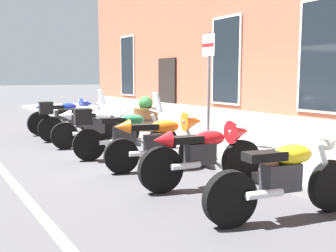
{
  "coord_description": "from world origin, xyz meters",
  "views": [
    {
      "loc": [
        7.0,
        -4.27,
        1.64
      ],
      "look_at": [
        0.78,
        -0.33,
        0.7
      ],
      "focal_mm": 41.09,
      "sensor_mm": 36.0,
      "label": 1
    }
  ],
  "objects_px": {
    "motorcycle_white_sport": "(100,124)",
    "motorcycle_green_touring": "(121,131)",
    "motorcycle_yellow_naked": "(286,179)",
    "motorcycle_red_sport": "(207,151)",
    "barrel_planter": "(146,116)",
    "parking_sign": "(209,74)",
    "motorcycle_orange_sport": "(164,139)",
    "motorcycle_blue_sport": "(67,114)",
    "motorcycle_silver_touring": "(75,120)"
  },
  "relations": [
    {
      "from": "motorcycle_green_touring",
      "to": "parking_sign",
      "type": "bearing_deg",
      "value": 70.58
    },
    {
      "from": "motorcycle_silver_touring",
      "to": "parking_sign",
      "type": "relative_size",
      "value": 0.87
    },
    {
      "from": "motorcycle_blue_sport",
      "to": "motorcycle_silver_touring",
      "type": "distance_m",
      "value": 1.4
    },
    {
      "from": "motorcycle_silver_touring",
      "to": "motorcycle_green_touring",
      "type": "distance_m",
      "value": 2.62
    },
    {
      "from": "motorcycle_white_sport",
      "to": "parking_sign",
      "type": "xyz_separation_m",
      "value": [
        2.08,
        1.57,
        1.15
      ]
    },
    {
      "from": "motorcycle_blue_sport",
      "to": "motorcycle_orange_sport",
      "type": "height_order",
      "value": "motorcycle_orange_sport"
    },
    {
      "from": "barrel_planter",
      "to": "parking_sign",
      "type": "bearing_deg",
      "value": -3.3
    },
    {
      "from": "motorcycle_blue_sport",
      "to": "motorcycle_silver_touring",
      "type": "relative_size",
      "value": 1.02
    },
    {
      "from": "motorcycle_silver_touring",
      "to": "motorcycle_yellow_naked",
      "type": "height_order",
      "value": "motorcycle_silver_touring"
    },
    {
      "from": "motorcycle_silver_touring",
      "to": "motorcycle_red_sport",
      "type": "xyz_separation_m",
      "value": [
        5.13,
        0.28,
        -0.01
      ]
    },
    {
      "from": "motorcycle_green_touring",
      "to": "motorcycle_orange_sport",
      "type": "distance_m",
      "value": 1.3
    },
    {
      "from": "motorcycle_silver_touring",
      "to": "parking_sign",
      "type": "height_order",
      "value": "parking_sign"
    },
    {
      "from": "motorcycle_red_sport",
      "to": "barrel_planter",
      "type": "bearing_deg",
      "value": 161.14
    },
    {
      "from": "motorcycle_white_sport",
      "to": "motorcycle_yellow_naked",
      "type": "distance_m",
      "value": 5.5
    },
    {
      "from": "motorcycle_green_touring",
      "to": "motorcycle_blue_sport",
      "type": "bearing_deg",
      "value": 177.29
    },
    {
      "from": "motorcycle_green_touring",
      "to": "motorcycle_red_sport",
      "type": "height_order",
      "value": "motorcycle_green_touring"
    },
    {
      "from": "motorcycle_silver_touring",
      "to": "barrel_planter",
      "type": "bearing_deg",
      "value": 83.69
    },
    {
      "from": "motorcycle_silver_touring",
      "to": "barrel_planter",
      "type": "distance_m",
      "value": 1.97
    },
    {
      "from": "motorcycle_silver_touring",
      "to": "motorcycle_green_touring",
      "type": "xyz_separation_m",
      "value": [
        2.62,
        0.05,
        0.0
      ]
    },
    {
      "from": "motorcycle_white_sport",
      "to": "motorcycle_green_touring",
      "type": "height_order",
      "value": "motorcycle_green_touring"
    },
    {
      "from": "motorcycle_white_sport",
      "to": "motorcycle_orange_sport",
      "type": "height_order",
      "value": "motorcycle_orange_sport"
    },
    {
      "from": "motorcycle_green_touring",
      "to": "motorcycle_white_sport",
      "type": "bearing_deg",
      "value": 173.86
    },
    {
      "from": "motorcycle_white_sport",
      "to": "motorcycle_green_touring",
      "type": "bearing_deg",
      "value": -6.14
    },
    {
      "from": "motorcycle_white_sport",
      "to": "motorcycle_green_touring",
      "type": "distance_m",
      "value": 1.47
    },
    {
      "from": "motorcycle_blue_sport",
      "to": "motorcycle_yellow_naked",
      "type": "bearing_deg",
      "value": -0.1
    },
    {
      "from": "motorcycle_silver_touring",
      "to": "motorcycle_white_sport",
      "type": "height_order",
      "value": "motorcycle_silver_touring"
    },
    {
      "from": "motorcycle_green_touring",
      "to": "motorcycle_red_sport",
      "type": "xyz_separation_m",
      "value": [
        2.51,
        0.23,
        -0.01
      ]
    },
    {
      "from": "motorcycle_white_sport",
      "to": "motorcycle_yellow_naked",
      "type": "xyz_separation_m",
      "value": [
        5.5,
        0.02,
        -0.07
      ]
    },
    {
      "from": "motorcycle_yellow_naked",
      "to": "motorcycle_silver_touring",
      "type": "bearing_deg",
      "value": -178.05
    },
    {
      "from": "motorcycle_red_sport",
      "to": "motorcycle_yellow_naked",
      "type": "relative_size",
      "value": 1.0
    },
    {
      "from": "motorcycle_yellow_naked",
      "to": "barrel_planter",
      "type": "bearing_deg",
      "value": 164.96
    },
    {
      "from": "motorcycle_white_sport",
      "to": "motorcycle_orange_sport",
      "type": "relative_size",
      "value": 1.07
    },
    {
      "from": "motorcycle_white_sport",
      "to": "motorcycle_red_sport",
      "type": "height_order",
      "value": "motorcycle_white_sport"
    },
    {
      "from": "motorcycle_red_sport",
      "to": "barrel_planter",
      "type": "height_order",
      "value": "barrel_planter"
    },
    {
      "from": "motorcycle_red_sport",
      "to": "parking_sign",
      "type": "bearing_deg",
      "value": 141.61
    },
    {
      "from": "motorcycle_orange_sport",
      "to": "parking_sign",
      "type": "distance_m",
      "value": 2.01
    },
    {
      "from": "motorcycle_blue_sport",
      "to": "motorcycle_green_touring",
      "type": "relative_size",
      "value": 1.0
    },
    {
      "from": "motorcycle_green_touring",
      "to": "parking_sign",
      "type": "height_order",
      "value": "parking_sign"
    },
    {
      "from": "barrel_planter",
      "to": "motorcycle_red_sport",
      "type": "bearing_deg",
      "value": -18.86
    },
    {
      "from": "motorcycle_yellow_naked",
      "to": "motorcycle_green_touring",
      "type": "bearing_deg",
      "value": -177.51
    },
    {
      "from": "motorcycle_silver_touring",
      "to": "motorcycle_red_sport",
      "type": "relative_size",
      "value": 1.02
    },
    {
      "from": "parking_sign",
      "to": "motorcycle_red_sport",
      "type": "bearing_deg",
      "value": -38.39
    },
    {
      "from": "motorcycle_orange_sport",
      "to": "motorcycle_silver_touring",
      "type": "bearing_deg",
      "value": -176.03
    },
    {
      "from": "parking_sign",
      "to": "barrel_planter",
      "type": "distance_m",
      "value": 3.23
    },
    {
      "from": "motorcycle_green_touring",
      "to": "motorcycle_red_sport",
      "type": "bearing_deg",
      "value": 5.17
    },
    {
      "from": "motorcycle_silver_touring",
      "to": "motorcycle_yellow_naked",
      "type": "xyz_separation_m",
      "value": [
        6.66,
        0.23,
        -0.07
      ]
    },
    {
      "from": "motorcycle_red_sport",
      "to": "motorcycle_orange_sport",
      "type": "bearing_deg",
      "value": -179.63
    },
    {
      "from": "motorcycle_orange_sport",
      "to": "motorcycle_yellow_naked",
      "type": "xyz_separation_m",
      "value": [
        2.75,
        -0.04,
        -0.09
      ]
    },
    {
      "from": "motorcycle_green_touring",
      "to": "barrel_planter",
      "type": "xyz_separation_m",
      "value": [
        -2.41,
        1.91,
        -0.01
      ]
    },
    {
      "from": "motorcycle_blue_sport",
      "to": "motorcycle_white_sport",
      "type": "height_order",
      "value": "motorcycle_blue_sport"
    }
  ]
}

